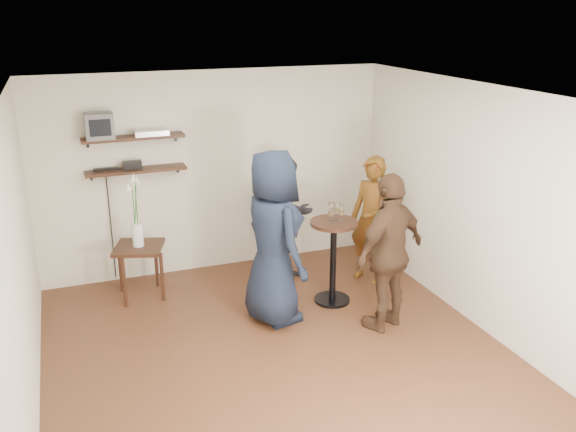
# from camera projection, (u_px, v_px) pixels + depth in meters

# --- Properties ---
(room) EXTENTS (4.58, 5.08, 2.68)m
(room) POSITION_uv_depth(u_px,v_px,m) (281.00, 237.00, 5.64)
(room) COLOR #452516
(room) RESTS_ON ground
(shelf_upper) EXTENTS (1.20, 0.25, 0.04)m
(shelf_upper) POSITION_uv_depth(u_px,v_px,m) (133.00, 138.00, 7.23)
(shelf_upper) COLOR black
(shelf_upper) RESTS_ON room
(shelf_lower) EXTENTS (1.20, 0.25, 0.04)m
(shelf_lower) POSITION_uv_depth(u_px,v_px,m) (136.00, 170.00, 7.36)
(shelf_lower) COLOR black
(shelf_lower) RESTS_ON room
(crt_monitor) EXTENTS (0.32, 0.30, 0.30)m
(crt_monitor) POSITION_uv_depth(u_px,v_px,m) (99.00, 126.00, 7.05)
(crt_monitor) COLOR #59595B
(crt_monitor) RESTS_ON shelf_upper
(dvd_deck) EXTENTS (0.40, 0.24, 0.06)m
(dvd_deck) POSITION_uv_depth(u_px,v_px,m) (151.00, 132.00, 7.29)
(dvd_deck) COLOR silver
(dvd_deck) RESTS_ON shelf_upper
(radio) EXTENTS (0.22, 0.10, 0.10)m
(radio) POSITION_uv_depth(u_px,v_px,m) (132.00, 165.00, 7.33)
(radio) COLOR black
(radio) RESTS_ON shelf_lower
(power_strip) EXTENTS (0.30, 0.05, 0.03)m
(power_strip) POSITION_uv_depth(u_px,v_px,m) (106.00, 169.00, 7.28)
(power_strip) COLOR black
(power_strip) RESTS_ON shelf_lower
(side_table) EXTENTS (0.69, 0.69, 0.65)m
(side_table) POSITION_uv_depth(u_px,v_px,m) (139.00, 254.00, 7.22)
(side_table) COLOR black
(side_table) RESTS_ON room
(vase_lilies) EXTENTS (0.19, 0.19, 0.91)m
(vase_lilies) POSITION_uv_depth(u_px,v_px,m) (137.00, 223.00, 7.09)
(vase_lilies) COLOR white
(vase_lilies) RESTS_ON side_table
(drinks_table) EXTENTS (0.55, 0.55, 1.01)m
(drinks_table) POSITION_uv_depth(u_px,v_px,m) (333.00, 251.00, 7.06)
(drinks_table) COLOR black
(drinks_table) RESTS_ON room
(wine_glass_fl) EXTENTS (0.07, 0.07, 0.20)m
(wine_glass_fl) POSITION_uv_depth(u_px,v_px,m) (331.00, 212.00, 6.83)
(wine_glass_fl) COLOR silver
(wine_glass_fl) RESTS_ON drinks_table
(wine_glass_fr) EXTENTS (0.06, 0.06, 0.19)m
(wine_glass_fr) POSITION_uv_depth(u_px,v_px,m) (341.00, 211.00, 6.89)
(wine_glass_fr) COLOR silver
(wine_glass_fr) RESTS_ON drinks_table
(wine_glass_bl) EXTENTS (0.07, 0.07, 0.21)m
(wine_glass_bl) POSITION_uv_depth(u_px,v_px,m) (331.00, 208.00, 6.94)
(wine_glass_bl) COLOR silver
(wine_glass_bl) RESTS_ON drinks_table
(wine_glass_br) EXTENTS (0.07, 0.07, 0.21)m
(wine_glass_br) POSITION_uv_depth(u_px,v_px,m) (337.00, 208.00, 6.92)
(wine_glass_br) COLOR silver
(wine_glass_br) RESTS_ON drinks_table
(person_plaid) EXTENTS (0.62, 0.70, 1.61)m
(person_plaid) POSITION_uv_depth(u_px,v_px,m) (372.00, 220.00, 7.59)
(person_plaid) COLOR red
(person_plaid) RESTS_ON room
(person_dark) EXTENTS (0.95, 0.85, 1.62)m
(person_dark) POSITION_uv_depth(u_px,v_px,m) (287.00, 220.00, 7.57)
(person_dark) COLOR black
(person_dark) RESTS_ON room
(person_navy) EXTENTS (0.79, 1.04, 1.93)m
(person_navy) POSITION_uv_depth(u_px,v_px,m) (273.00, 238.00, 6.55)
(person_navy) COLOR black
(person_navy) RESTS_ON room
(person_brown) EXTENTS (1.10, 0.77, 1.73)m
(person_brown) POSITION_uv_depth(u_px,v_px,m) (390.00, 253.00, 6.42)
(person_brown) COLOR #412B1B
(person_brown) RESTS_ON room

